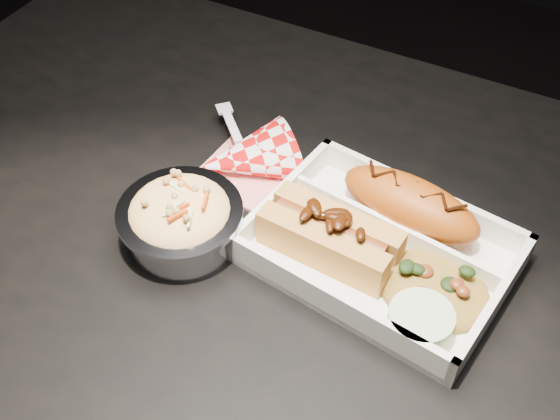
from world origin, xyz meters
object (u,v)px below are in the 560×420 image
object	(u,v)px
food_tray	(381,253)
hotdog	(330,234)
fried_pastry	(410,204)
napkin_fork	(245,159)
dining_table	(303,321)
foil_coleslaw_cup	(181,218)

from	to	relation	value
food_tray	hotdog	xyz separation A→B (m)	(-0.05, -0.02, 0.02)
fried_pastry	napkin_fork	xyz separation A→B (m)	(-0.20, -0.00, -0.02)
dining_table	napkin_fork	world-z (taller)	napkin_fork
dining_table	food_tray	bearing A→B (deg)	38.24
fried_pastry	hotdog	size ratio (longest dim) A/B	1.08
hotdog	foil_coleslaw_cup	bearing A→B (deg)	-156.57
foil_coleslaw_cup	napkin_fork	bearing A→B (deg)	87.87
food_tray	napkin_fork	size ratio (longest dim) A/B	1.80
fried_pastry	hotdog	world-z (taller)	hotdog
food_tray	foil_coleslaw_cup	size ratio (longest dim) A/B	2.12
dining_table	hotdog	size ratio (longest dim) A/B	8.37
food_tray	napkin_fork	world-z (taller)	napkin_fork
dining_table	fried_pastry	distance (m)	0.18
hotdog	napkin_fork	size ratio (longest dim) A/B	0.95
hotdog	dining_table	bearing A→B (deg)	-110.59
hotdog	food_tray	bearing A→B (deg)	26.96
dining_table	foil_coleslaw_cup	world-z (taller)	foil_coleslaw_cup
fried_pastry	foil_coleslaw_cup	distance (m)	0.24
dining_table	food_tray	world-z (taller)	food_tray
dining_table	foil_coleslaw_cup	size ratio (longest dim) A/B	9.35
hotdog	napkin_fork	distance (m)	0.16
food_tray	foil_coleslaw_cup	world-z (taller)	foil_coleslaw_cup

